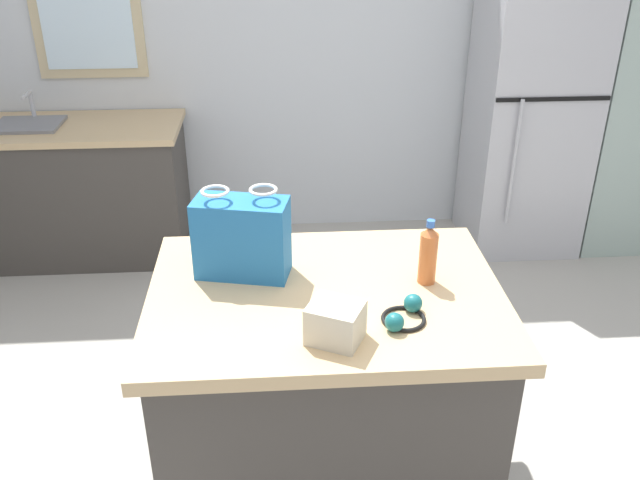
{
  "coord_description": "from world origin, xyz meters",
  "views": [
    {
      "loc": [
        -0.28,
        -2.19,
        2.2
      ],
      "look_at": [
        -0.12,
        0.17,
        0.97
      ],
      "focal_mm": 38.23,
      "sensor_mm": 36.0,
      "label": 1
    }
  ],
  "objects_px": {
    "small_box": "(335,323)",
    "shopping_bag": "(242,237)",
    "refrigerator": "(530,118)",
    "tall_cabinet": "(630,76)",
    "kitchen_island": "(325,391)",
    "ear_defenders": "(404,315)",
    "bottle": "(428,255)"
  },
  "relations": [
    {
      "from": "kitchen_island",
      "to": "small_box",
      "type": "bearing_deg",
      "value": -88.62
    },
    {
      "from": "tall_cabinet",
      "to": "bottle",
      "type": "bearing_deg",
      "value": -130.1
    },
    {
      "from": "refrigerator",
      "to": "kitchen_island",
      "type": "bearing_deg",
      "value": -125.34
    },
    {
      "from": "kitchen_island",
      "to": "ear_defenders",
      "type": "height_order",
      "value": "ear_defenders"
    },
    {
      "from": "kitchen_island",
      "to": "tall_cabinet",
      "type": "distance_m",
      "value": 3.03
    },
    {
      "from": "kitchen_island",
      "to": "refrigerator",
      "type": "distance_m",
      "value": 2.59
    },
    {
      "from": "refrigerator",
      "to": "small_box",
      "type": "xyz_separation_m",
      "value": [
        -1.47,
        -2.38,
        0.1
      ]
    },
    {
      "from": "tall_cabinet",
      "to": "small_box",
      "type": "bearing_deg",
      "value": -131.25
    },
    {
      "from": "kitchen_island",
      "to": "refrigerator",
      "type": "bearing_deg",
      "value": 54.66
    },
    {
      "from": "tall_cabinet",
      "to": "shopping_bag",
      "type": "relative_size",
      "value": 6.28
    },
    {
      "from": "kitchen_island",
      "to": "shopping_bag",
      "type": "xyz_separation_m",
      "value": [
        -0.29,
        0.15,
        0.61
      ]
    },
    {
      "from": "small_box",
      "to": "ear_defenders",
      "type": "height_order",
      "value": "small_box"
    },
    {
      "from": "refrigerator",
      "to": "tall_cabinet",
      "type": "distance_m",
      "value": 0.66
    },
    {
      "from": "shopping_bag",
      "to": "bottle",
      "type": "height_order",
      "value": "shopping_bag"
    },
    {
      "from": "refrigerator",
      "to": "small_box",
      "type": "bearing_deg",
      "value": -121.76
    },
    {
      "from": "kitchen_island",
      "to": "ear_defenders",
      "type": "distance_m",
      "value": 0.57
    },
    {
      "from": "shopping_bag",
      "to": "small_box",
      "type": "xyz_separation_m",
      "value": [
        0.3,
        -0.44,
        -0.09
      ]
    },
    {
      "from": "refrigerator",
      "to": "shopping_bag",
      "type": "distance_m",
      "value": 2.63
    },
    {
      "from": "tall_cabinet",
      "to": "small_box",
      "type": "height_order",
      "value": "tall_cabinet"
    },
    {
      "from": "shopping_bag",
      "to": "bottle",
      "type": "bearing_deg",
      "value": -9.14
    },
    {
      "from": "tall_cabinet",
      "to": "bottle",
      "type": "distance_m",
      "value": 2.67
    },
    {
      "from": "refrigerator",
      "to": "tall_cabinet",
      "type": "bearing_deg",
      "value": 0.03
    },
    {
      "from": "shopping_bag",
      "to": "tall_cabinet",
      "type": "bearing_deg",
      "value": 39.07
    },
    {
      "from": "refrigerator",
      "to": "tall_cabinet",
      "type": "relative_size",
      "value": 0.77
    },
    {
      "from": "ear_defenders",
      "to": "shopping_bag",
      "type": "bearing_deg",
      "value": 146.95
    },
    {
      "from": "kitchen_island",
      "to": "shopping_bag",
      "type": "distance_m",
      "value": 0.69
    },
    {
      "from": "small_box",
      "to": "shopping_bag",
      "type": "bearing_deg",
      "value": 124.48
    },
    {
      "from": "refrigerator",
      "to": "shopping_bag",
      "type": "height_order",
      "value": "refrigerator"
    },
    {
      "from": "tall_cabinet",
      "to": "shopping_bag",
      "type": "xyz_separation_m",
      "value": [
        -2.39,
        -1.94,
        -0.07
      ]
    },
    {
      "from": "refrigerator",
      "to": "bottle",
      "type": "height_order",
      "value": "refrigerator"
    },
    {
      "from": "shopping_bag",
      "to": "small_box",
      "type": "relative_size",
      "value": 2.21
    },
    {
      "from": "tall_cabinet",
      "to": "bottle",
      "type": "relative_size",
      "value": 9.15
    }
  ]
}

